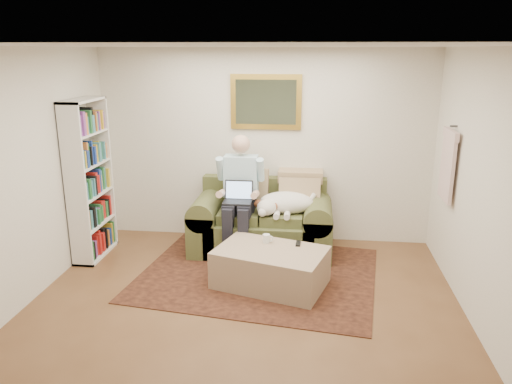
% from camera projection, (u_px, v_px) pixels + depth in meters
% --- Properties ---
extents(room_shell, '(4.51, 5.00, 2.61)m').
position_uv_depth(room_shell, '(241.00, 189.00, 4.71)').
color(room_shell, brown).
rests_on(room_shell, ground).
extents(rug, '(2.96, 2.49, 0.01)m').
position_uv_depth(rug, '(258.00, 274.00, 5.92)').
color(rug, black).
rests_on(rug, room_shell).
extents(sofa, '(1.82, 0.92, 1.09)m').
position_uv_depth(sofa, '(262.00, 227.00, 6.56)').
color(sofa, '#4B532C').
rests_on(sofa, room_shell).
extents(seated_man, '(0.60, 0.86, 1.53)m').
position_uv_depth(seated_man, '(239.00, 197.00, 6.31)').
color(seated_man, '#8CC9D8').
rests_on(seated_man, sofa).
extents(laptop, '(0.35, 0.28, 0.26)m').
position_uv_depth(laptop, '(238.00, 196.00, 6.23)').
color(laptop, black).
rests_on(laptop, seated_man).
extents(sleeping_dog, '(0.75, 0.47, 0.28)m').
position_uv_depth(sleeping_dog, '(287.00, 203.00, 6.33)').
color(sleeping_dog, white).
rests_on(sleeping_dog, sofa).
extents(ottoman, '(1.35, 1.06, 0.43)m').
position_uv_depth(ottoman, '(271.00, 268.00, 5.59)').
color(ottoman, tan).
rests_on(ottoman, room_shell).
extents(coffee_mug, '(0.08, 0.08, 0.10)m').
position_uv_depth(coffee_mug, '(266.00, 239.00, 5.72)').
color(coffee_mug, white).
rests_on(coffee_mug, ottoman).
extents(tv_remote, '(0.06, 0.15, 0.02)m').
position_uv_depth(tv_remote, '(298.00, 243.00, 5.68)').
color(tv_remote, black).
rests_on(tv_remote, ottoman).
extents(bookshelf, '(0.28, 0.80, 2.00)m').
position_uv_depth(bookshelf, '(89.00, 180.00, 6.22)').
color(bookshelf, white).
rests_on(bookshelf, room_shell).
extents(wall_mirror, '(0.94, 0.04, 0.72)m').
position_uv_depth(wall_mirror, '(266.00, 102.00, 6.56)').
color(wall_mirror, gold).
rests_on(wall_mirror, room_shell).
extents(hanging_shirt, '(0.06, 0.52, 0.90)m').
position_uv_depth(hanging_shirt, '(448.00, 161.00, 5.64)').
color(hanging_shirt, beige).
rests_on(hanging_shirt, room_shell).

